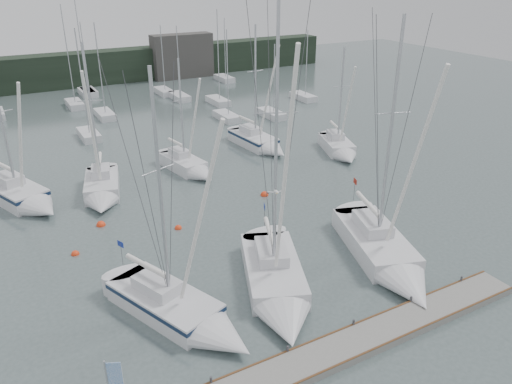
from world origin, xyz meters
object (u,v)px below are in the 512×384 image
(sailboat_near_left, at_px, (188,315))
(sailboat_mid_e, at_px, (341,150))
(sailboat_mid_a, at_px, (25,198))
(sailboat_mid_b, at_px, (102,192))
(sailboat_mid_c, at_px, (191,168))
(sailboat_mid_d, at_px, (261,143))
(buoy_b, at_px, (264,195))
(sailboat_near_center, at_px, (278,292))
(buoy_c, at_px, (75,254))
(sailboat_near_right, at_px, (389,260))
(buoy_a, at_px, (178,228))
(buoy_d, at_px, (101,225))

(sailboat_near_left, height_order, sailboat_mid_e, sailboat_near_left)
(sailboat_mid_a, bearing_deg, sailboat_mid_b, -39.22)
(sailboat_near_left, xyz_separation_m, sailboat_mid_c, (8.11, 19.40, -0.04))
(sailboat_mid_d, bearing_deg, sailboat_mid_e, -47.26)
(sailboat_near_left, distance_m, sailboat_mid_e, 28.25)
(buoy_b, bearing_deg, sailboat_near_center, -116.82)
(buoy_c, bearing_deg, sailboat_mid_d, 29.77)
(sailboat_near_left, bearing_deg, sailboat_mid_c, 45.72)
(sailboat_near_center, distance_m, sailboat_mid_e, 24.58)
(sailboat_mid_d, bearing_deg, sailboat_near_right, -105.07)
(sailboat_near_left, height_order, buoy_a, sailboat_near_left)
(sailboat_near_left, distance_m, buoy_c, 10.80)
(sailboat_mid_e, bearing_deg, sailboat_near_right, -99.79)
(sailboat_mid_e, relative_size, buoy_a, 21.19)
(sailboat_mid_a, xyz_separation_m, buoy_b, (17.33, -7.42, -0.66))
(sailboat_mid_e, xyz_separation_m, buoy_a, (-19.54, -6.44, -0.55))
(sailboat_mid_e, height_order, buoy_a, sailboat_mid_e)
(sailboat_near_left, xyz_separation_m, buoy_a, (3.34, 10.13, -0.58))
(sailboat_near_right, bearing_deg, buoy_d, 153.16)
(buoy_c, bearing_deg, sailboat_mid_b, 64.71)
(sailboat_mid_c, distance_m, sailboat_mid_e, 15.04)
(sailboat_near_center, distance_m, sailboat_mid_d, 25.35)
(buoy_c, bearing_deg, sailboat_near_left, -69.34)
(sailboat_mid_e, bearing_deg, buoy_b, -138.42)
(sailboat_mid_e, xyz_separation_m, buoy_d, (-24.27, -3.27, -0.55))
(sailboat_mid_c, bearing_deg, sailboat_near_left, -122.36)
(sailboat_near_center, bearing_deg, sailboat_near_right, 18.06)
(buoy_a, xyz_separation_m, buoy_c, (-7.15, -0.04, 0.00))
(sailboat_mid_a, distance_m, sailboat_mid_e, 28.78)
(sailboat_near_left, distance_m, sailboat_mid_b, 17.72)
(sailboat_mid_a, height_order, buoy_c, sailboat_mid_a)
(sailboat_mid_b, relative_size, sailboat_mid_c, 1.20)
(sailboat_mid_e, bearing_deg, buoy_d, -152.62)
(buoy_b, height_order, buoy_c, buoy_b)
(buoy_d, bearing_deg, sailboat_mid_a, 125.33)
(sailboat_near_left, distance_m, sailboat_near_center, 5.25)
(sailboat_mid_d, xyz_separation_m, buoy_b, (-5.35, -9.93, -0.61))
(sailboat_near_right, height_order, buoy_a, sailboat_near_right)
(sailboat_mid_d, distance_m, buoy_d, 20.27)
(sailboat_mid_b, height_order, sailboat_mid_e, sailboat_mid_b)
(buoy_c, bearing_deg, sailboat_mid_e, 13.64)
(buoy_c, bearing_deg, buoy_b, 7.17)
(sailboat_mid_a, height_order, buoy_d, sailboat_mid_a)
(sailboat_near_left, height_order, sailboat_near_right, sailboat_near_right)
(buoy_c, bearing_deg, buoy_d, 52.98)
(sailboat_mid_d, relative_size, buoy_d, 19.63)
(buoy_b, bearing_deg, buoy_c, -172.83)
(sailboat_mid_e, height_order, buoy_d, sailboat_mid_e)
(sailboat_mid_e, bearing_deg, buoy_c, -146.66)
(sailboat_near_center, relative_size, buoy_a, 33.75)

